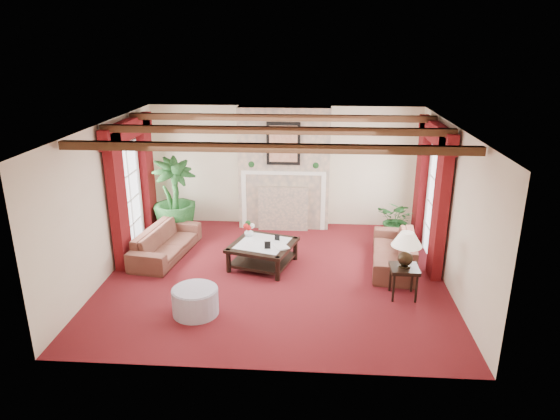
# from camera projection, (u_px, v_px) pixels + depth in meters

# --- Properties ---
(floor) EXTENTS (6.00, 6.00, 0.00)m
(floor) POSITION_uv_depth(u_px,v_px,m) (275.00, 275.00, 9.06)
(floor) COLOR #4D0D17
(floor) RESTS_ON ground
(ceiling) EXTENTS (6.00, 6.00, 0.00)m
(ceiling) POSITION_uv_depth(u_px,v_px,m) (275.00, 127.00, 8.18)
(ceiling) COLOR white
(ceiling) RESTS_ON floor
(back_wall) EXTENTS (6.00, 0.02, 2.70)m
(back_wall) POSITION_uv_depth(u_px,v_px,m) (285.00, 166.00, 11.21)
(back_wall) COLOR beige
(back_wall) RESTS_ON ground
(left_wall) EXTENTS (0.02, 5.50, 2.70)m
(left_wall) POSITION_uv_depth(u_px,v_px,m) (106.00, 201.00, 8.82)
(left_wall) COLOR beige
(left_wall) RESTS_ON ground
(right_wall) EXTENTS (0.02, 5.50, 2.70)m
(right_wall) POSITION_uv_depth(u_px,v_px,m) (452.00, 209.00, 8.42)
(right_wall) COLOR beige
(right_wall) RESTS_ON ground
(ceiling_beams) EXTENTS (6.00, 3.00, 0.12)m
(ceiling_beams) POSITION_uv_depth(u_px,v_px,m) (275.00, 130.00, 8.20)
(ceiling_beams) COLOR #372311
(ceiling_beams) RESTS_ON ceiling
(fireplace) EXTENTS (2.00, 0.52, 2.70)m
(fireplace) POSITION_uv_depth(u_px,v_px,m) (284.00, 107.00, 10.59)
(fireplace) COLOR tan
(fireplace) RESTS_ON ground
(french_door_left) EXTENTS (0.10, 1.10, 2.16)m
(french_door_left) POSITION_uv_depth(u_px,v_px,m) (124.00, 146.00, 9.50)
(french_door_left) COLOR white
(french_door_left) RESTS_ON ground
(french_door_right) EXTENTS (0.10, 1.10, 2.16)m
(french_door_right) POSITION_uv_depth(u_px,v_px,m) (441.00, 151.00, 9.11)
(french_door_right) COLOR white
(french_door_right) RESTS_ON ground
(curtains_left) EXTENTS (0.20, 2.40, 2.55)m
(curtains_left) POSITION_uv_depth(u_px,v_px,m) (127.00, 124.00, 9.36)
(curtains_left) COLOR #4B0A0C
(curtains_left) RESTS_ON ground
(curtains_right) EXTENTS (0.20, 2.40, 2.55)m
(curtains_right) POSITION_uv_depth(u_px,v_px,m) (437.00, 128.00, 8.98)
(curtains_right) COLOR #4B0A0C
(curtains_right) RESTS_ON ground
(sofa_left) EXTENTS (2.08, 1.12, 0.75)m
(sofa_left) POSITION_uv_depth(u_px,v_px,m) (166.00, 238.00, 9.77)
(sofa_left) COLOR #390F15
(sofa_left) RESTS_ON ground
(sofa_right) EXTENTS (2.08, 1.02, 0.76)m
(sofa_right) POSITION_uv_depth(u_px,v_px,m) (394.00, 246.00, 9.35)
(sofa_right) COLOR #390F15
(sofa_right) RESTS_ON ground
(potted_palm) EXTENTS (2.62, 2.62, 0.94)m
(potted_palm) POSITION_uv_depth(u_px,v_px,m) (175.00, 213.00, 10.84)
(potted_palm) COLOR black
(potted_palm) RESTS_ON ground
(small_plant) EXTENTS (1.62, 1.63, 0.69)m
(small_plant) POSITION_uv_depth(u_px,v_px,m) (397.00, 224.00, 10.55)
(small_plant) COLOR black
(small_plant) RESTS_ON ground
(coffee_table) EXTENTS (1.37, 1.37, 0.45)m
(coffee_table) POSITION_uv_depth(u_px,v_px,m) (263.00, 254.00, 9.37)
(coffee_table) COLOR black
(coffee_table) RESTS_ON ground
(side_table) EXTENTS (0.54, 0.54, 0.54)m
(side_table) POSITION_uv_depth(u_px,v_px,m) (403.00, 282.00, 8.22)
(side_table) COLOR black
(side_table) RESTS_ON ground
(ottoman) EXTENTS (0.72, 0.72, 0.42)m
(ottoman) POSITION_uv_depth(u_px,v_px,m) (195.00, 301.00, 7.73)
(ottoman) COLOR #988FA3
(ottoman) RESTS_ON ground
(table_lamp) EXTENTS (0.49, 0.49, 0.62)m
(table_lamp) POSITION_uv_depth(u_px,v_px,m) (406.00, 249.00, 8.04)
(table_lamp) COLOR black
(table_lamp) RESTS_ON side_table
(flower_vase) EXTENTS (0.29, 0.30, 0.18)m
(flower_vase) POSITION_uv_depth(u_px,v_px,m) (249.00, 232.00, 9.61)
(flower_vase) COLOR silver
(flower_vase) RESTS_ON coffee_table
(book) EXTENTS (0.25, 0.22, 0.31)m
(book) POSITION_uv_depth(u_px,v_px,m) (275.00, 240.00, 9.03)
(book) COLOR black
(book) RESTS_ON coffee_table
(photo_frame_a) EXTENTS (0.11, 0.03, 0.15)m
(photo_frame_a) POSITION_uv_depth(u_px,v_px,m) (267.00, 245.00, 9.02)
(photo_frame_a) COLOR black
(photo_frame_a) RESTS_ON coffee_table
(photo_frame_b) EXTENTS (0.10, 0.05, 0.13)m
(photo_frame_b) POSITION_uv_depth(u_px,v_px,m) (277.00, 238.00, 9.40)
(photo_frame_b) COLOR black
(photo_frame_b) RESTS_ON coffee_table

